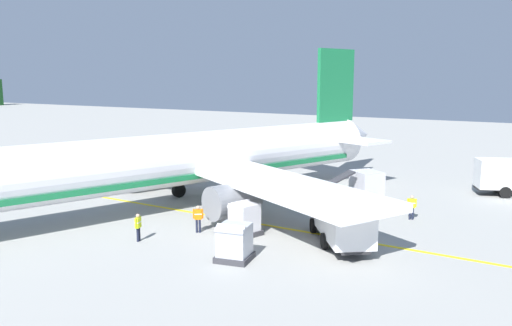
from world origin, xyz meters
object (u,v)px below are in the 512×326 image
airliner_foreground (185,160)px  cargo_container_mid (234,242)px  crew_loader_left (138,225)px  crew_loader_right (412,205)px  cargo_container_near (244,219)px  service_truck_fuel (512,176)px  service_truck_baggage (356,188)px  service_truck_pushback (340,218)px  crew_marshaller (198,217)px

airliner_foreground → cargo_container_mid: airliner_foreground is taller
crew_loader_left → crew_loader_right: 17.73m
crew_loader_right → cargo_container_near: bearing=138.2°
crew_loader_left → service_truck_fuel: bearing=-35.5°
service_truck_fuel → service_truck_baggage: size_ratio=1.05×
service_truck_fuel → airliner_foreground: bearing=128.6°
service_truck_pushback → cargo_container_near: service_truck_pushback is taller
cargo_container_near → cargo_container_mid: 4.35m
service_truck_baggage → service_truck_pushback: bearing=-165.0°
service_truck_fuel → service_truck_baggage: 13.29m
airliner_foreground → service_truck_fuel: size_ratio=6.67×
cargo_container_near → crew_loader_left: 6.20m
service_truck_fuel → crew_marshaller: service_truck_fuel is taller
service_truck_pushback → cargo_container_near: size_ratio=3.19×
service_truck_pushback → crew_marshaller: 8.56m
service_truck_pushback → cargo_container_near: 5.73m
service_truck_baggage → crew_loader_right: 5.26m
service_truck_baggage → crew_loader_left: service_truck_baggage is taller
cargo_container_mid → crew_loader_left: size_ratio=1.26×
service_truck_fuel → cargo_container_mid: size_ratio=2.94×
service_truck_baggage → crew_loader_right: service_truck_baggage is taller
cargo_container_near → crew_loader_left: size_ratio=1.26×
cargo_container_near → crew_marshaller: cargo_container_near is taller
service_truck_baggage → service_truck_pushback: size_ratio=0.88×
crew_marshaller → crew_loader_right: size_ratio=1.03×
service_truck_fuel → crew_loader_right: bearing=156.3°
crew_marshaller → cargo_container_near: bearing=-68.1°
airliner_foreground → crew_loader_right: bearing=-72.5°
service_truck_fuel → service_truck_pushback: bearing=158.7°
crew_marshaller → crew_loader_right: crew_marshaller is taller
crew_marshaller → crew_loader_left: 3.67m
service_truck_baggage → cargo_container_near: service_truck_baggage is taller
airliner_foreground → service_truck_fuel: airliner_foreground is taller
cargo_container_mid → crew_marshaller: bearing=57.9°
cargo_container_mid → crew_loader_left: (-0.27, 6.46, 0.00)m
service_truck_pushback → cargo_container_mid: bearing=146.4°
service_truck_fuel → service_truck_baggage: bearing=133.0°
airliner_foreground → service_truck_pushback: 13.41m
cargo_container_near → crew_marshaller: (-1.06, 2.65, 0.02)m
service_truck_fuel → crew_loader_right: (-11.39, 5.00, -0.62)m
airliner_foreground → service_truck_baggage: size_ratio=7.01×
service_truck_baggage → crew_loader_right: size_ratio=3.51×
service_truck_pushback → crew_loader_left: 11.59m
service_truck_baggage → crew_marshaller: service_truck_baggage is taller
service_truck_fuel → service_truck_pushback: size_ratio=0.92×
service_truck_fuel → crew_loader_right: 12.46m
service_truck_fuel → crew_marshaller: size_ratio=3.58×
service_truck_pushback → crew_loader_left: service_truck_pushback is taller
airliner_foreground → cargo_container_mid: 12.45m
cargo_container_near → crew_marshaller: bearing=111.9°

